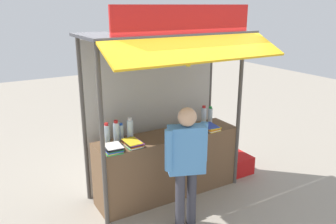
{
  "coord_description": "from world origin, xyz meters",
  "views": [
    {
      "loc": [
        -2.41,
        -4.11,
        2.79
      ],
      "look_at": [
        0.0,
        0.0,
        1.31
      ],
      "focal_mm": 36.98,
      "sensor_mm": 36.0,
      "label": 1
    }
  ],
  "objects_px": {
    "water_bottle_center": "(116,131)",
    "banana_bunch_rightmost": "(125,65)",
    "vendor_person": "(187,157)",
    "water_bottle_far_right": "(204,115)",
    "water_bottle_front_right": "(121,132)",
    "water_bottle_right": "(130,129)",
    "magazine_stack_mid_right": "(113,149)",
    "banana_bunch_inner_left": "(216,55)",
    "banana_bunch_inner_right": "(188,61)",
    "magazine_stack_front_left": "(133,143)",
    "magazine_stack_rear_center": "(210,127)",
    "magazine_stack_left": "(181,135)",
    "water_bottle_far_left": "(210,115)",
    "plastic_crate": "(237,164)",
    "water_bottle_mid_left": "(107,134)"
  },
  "relations": [
    {
      "from": "water_bottle_right",
      "to": "magazine_stack_mid_right",
      "type": "xyz_separation_m",
      "value": [
        -0.38,
        -0.29,
        -0.1
      ]
    },
    {
      "from": "water_bottle_center",
      "to": "plastic_crate",
      "type": "relative_size",
      "value": 0.71
    },
    {
      "from": "magazine_stack_rear_center",
      "to": "banana_bunch_inner_right",
      "type": "height_order",
      "value": "banana_bunch_inner_right"
    },
    {
      "from": "magazine_stack_rear_center",
      "to": "water_bottle_front_right",
      "type": "bearing_deg",
      "value": 166.15
    },
    {
      "from": "water_bottle_mid_left",
      "to": "water_bottle_front_right",
      "type": "xyz_separation_m",
      "value": [
        0.24,
        0.05,
        -0.03
      ]
    },
    {
      "from": "banana_bunch_inner_right",
      "to": "plastic_crate",
      "type": "height_order",
      "value": "banana_bunch_inner_right"
    },
    {
      "from": "water_bottle_center",
      "to": "vendor_person",
      "type": "distance_m",
      "value": 1.12
    },
    {
      "from": "water_bottle_right",
      "to": "water_bottle_center",
      "type": "relative_size",
      "value": 1.03
    },
    {
      "from": "water_bottle_center",
      "to": "magazine_stack_rear_center",
      "type": "bearing_deg",
      "value": -11.42
    },
    {
      "from": "water_bottle_right",
      "to": "magazine_stack_left",
      "type": "height_order",
      "value": "water_bottle_right"
    },
    {
      "from": "magazine_stack_left",
      "to": "banana_bunch_inner_left",
      "type": "bearing_deg",
      "value": -20.93
    },
    {
      "from": "water_bottle_mid_left",
      "to": "water_bottle_far_left",
      "type": "bearing_deg",
      "value": 0.5
    },
    {
      "from": "water_bottle_center",
      "to": "magazine_stack_front_left",
      "type": "bearing_deg",
      "value": -64.25
    },
    {
      "from": "banana_bunch_inner_left",
      "to": "banana_bunch_inner_right",
      "type": "bearing_deg",
      "value": 179.78
    },
    {
      "from": "water_bottle_right",
      "to": "water_bottle_far_left",
      "type": "height_order",
      "value": "water_bottle_right"
    },
    {
      "from": "magazine_stack_mid_right",
      "to": "magazine_stack_rear_center",
      "type": "bearing_deg",
      "value": 1.07
    },
    {
      "from": "water_bottle_center",
      "to": "banana_bunch_rightmost",
      "type": "bearing_deg",
      "value": -96.5
    },
    {
      "from": "water_bottle_center",
      "to": "magazine_stack_mid_right",
      "type": "xyz_separation_m",
      "value": [
        -0.19,
        -0.32,
        -0.1
      ]
    },
    {
      "from": "water_bottle_front_right",
      "to": "water_bottle_far_right",
      "type": "bearing_deg",
      "value": -1.66
    },
    {
      "from": "banana_bunch_inner_left",
      "to": "banana_bunch_inner_right",
      "type": "relative_size",
      "value": 0.87
    },
    {
      "from": "water_bottle_right",
      "to": "banana_bunch_rightmost",
      "type": "distance_m",
      "value": 1.15
    },
    {
      "from": "water_bottle_center",
      "to": "banana_bunch_inner_left",
      "type": "xyz_separation_m",
      "value": [
        1.29,
        -0.52,
        1.03
      ]
    },
    {
      "from": "water_bottle_center",
      "to": "magazine_stack_left",
      "type": "distance_m",
      "value": 0.92
    },
    {
      "from": "water_bottle_center",
      "to": "banana_bunch_rightmost",
      "type": "height_order",
      "value": "banana_bunch_rightmost"
    },
    {
      "from": "plastic_crate",
      "to": "water_bottle_right",
      "type": "bearing_deg",
      "value": 176.62
    },
    {
      "from": "magazine_stack_left",
      "to": "banana_bunch_inner_left",
      "type": "distance_m",
      "value": 1.23
    },
    {
      "from": "magazine_stack_rear_center",
      "to": "plastic_crate",
      "type": "height_order",
      "value": "magazine_stack_rear_center"
    },
    {
      "from": "magazine_stack_front_left",
      "to": "magazine_stack_left",
      "type": "distance_m",
      "value": 0.72
    },
    {
      "from": "water_bottle_center",
      "to": "magazine_stack_mid_right",
      "type": "relative_size",
      "value": 1.07
    },
    {
      "from": "vendor_person",
      "to": "water_bottle_far_right",
      "type": "bearing_deg",
      "value": 65.74
    },
    {
      "from": "water_bottle_right",
      "to": "magazine_stack_front_left",
      "type": "distance_m",
      "value": 0.27
    },
    {
      "from": "magazine_stack_front_left",
      "to": "banana_bunch_rightmost",
      "type": "relative_size",
      "value": 1.19
    },
    {
      "from": "magazine_stack_rear_center",
      "to": "banana_bunch_inner_left",
      "type": "distance_m",
      "value": 1.17
    },
    {
      "from": "magazine_stack_front_left",
      "to": "banana_bunch_inner_left",
      "type": "distance_m",
      "value": 1.66
    },
    {
      "from": "water_bottle_right",
      "to": "magazine_stack_left",
      "type": "relative_size",
      "value": 0.98
    },
    {
      "from": "water_bottle_far_right",
      "to": "banana_bunch_rightmost",
      "type": "distance_m",
      "value": 1.93
    },
    {
      "from": "banana_bunch_inner_right",
      "to": "vendor_person",
      "type": "xyz_separation_m",
      "value": [
        -0.3,
        -0.45,
        -1.12
      ]
    },
    {
      "from": "vendor_person",
      "to": "banana_bunch_rightmost",
      "type": "bearing_deg",
      "value": 163.33
    },
    {
      "from": "magazine_stack_front_left",
      "to": "banana_bunch_rightmost",
      "type": "bearing_deg",
      "value": -125.25
    },
    {
      "from": "magazine_stack_mid_right",
      "to": "banana_bunch_inner_right",
      "type": "height_order",
      "value": "banana_bunch_inner_right"
    },
    {
      "from": "magazine_stack_left",
      "to": "banana_bunch_inner_left",
      "type": "relative_size",
      "value": 1.25
    },
    {
      "from": "magazine_stack_front_left",
      "to": "magazine_stack_rear_center",
      "type": "height_order",
      "value": "magazine_stack_rear_center"
    },
    {
      "from": "water_bottle_center",
      "to": "plastic_crate",
      "type": "height_order",
      "value": "water_bottle_center"
    },
    {
      "from": "magazine_stack_left",
      "to": "magazine_stack_mid_right",
      "type": "bearing_deg",
      "value": 177.94
    },
    {
      "from": "banana_bunch_inner_left",
      "to": "magazine_stack_mid_right",
      "type": "bearing_deg",
      "value": 171.96
    },
    {
      "from": "magazine_stack_mid_right",
      "to": "plastic_crate",
      "type": "xyz_separation_m",
      "value": [
        2.32,
        0.17,
        -0.86
      ]
    },
    {
      "from": "water_bottle_mid_left",
      "to": "banana_bunch_rightmost",
      "type": "bearing_deg",
      "value": -80.68
    },
    {
      "from": "magazine_stack_front_left",
      "to": "banana_bunch_inner_left",
      "type": "bearing_deg",
      "value": -12.77
    },
    {
      "from": "banana_bunch_rightmost",
      "to": "water_bottle_front_right",
      "type": "bearing_deg",
      "value": 74.94
    },
    {
      "from": "banana_bunch_rightmost",
      "to": "banana_bunch_inner_right",
      "type": "height_order",
      "value": "same"
    }
  ]
}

